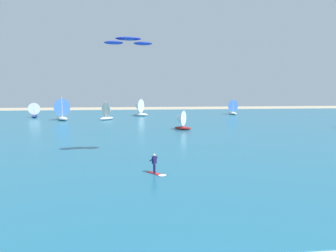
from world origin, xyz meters
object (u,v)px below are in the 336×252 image
Objects in this scene: kite at (128,41)px; sailboat_leading at (232,107)px; kitesurfer at (156,167)px; sailboat_center_horizon at (60,109)px; sailboat_outermost at (35,110)px; sailboat_mid_right at (138,107)px; sailboat_trailing at (180,120)px; sailboat_near_shore at (108,111)px.

kite is 1.07× the size of sailboat_leading.
sailboat_center_horizon is at bearing 111.69° from kitesurfer.
sailboat_outermost is 24.91m from sailboat_mid_right.
kitesurfer is 0.52× the size of sailboat_trailing.
sailboat_trailing is at bearing -121.77° from sailboat_leading.
sailboat_trailing is at bearing -38.97° from sailboat_outermost.
kite is 43.92m from sailboat_center_horizon.
sailboat_mid_right reaches higher than sailboat_near_shore.
kite is at bearing -82.16° from sailboat_near_shore.
sailboat_leading reaches higher than kitesurfer.
sailboat_outermost is at bearing -176.99° from sailboat_mid_right.
sailboat_leading is 43.34m from sailboat_center_horizon.
sailboat_leading reaches higher than sailboat_outermost.
sailboat_center_horizon is 1.46× the size of sailboat_trailing.
sailboat_trailing is 0.76× the size of sailboat_mid_right.
sailboat_leading is (23.93, 56.12, 1.40)m from kitesurfer.
kite is 1.09× the size of sailboat_near_shore.
kitesurfer is 27.70m from sailboat_trailing.
sailboat_near_shore is 0.89× the size of sailboat_mid_right.
sailboat_trailing is at bearing -53.10° from sailboat_near_shore.
sailboat_center_horizon is at bearing -165.72° from sailboat_leading.
sailboat_outermost is at bearing 116.09° from kitesurfer.
sailboat_center_horizon is at bearing -43.25° from sailboat_outermost.
sailboat_near_shore reaches higher than sailboat_trailing.
kite is 0.88× the size of sailboat_center_horizon.
kite reaches higher than sailboat_outermost.
kite reaches higher than sailboat_trailing.
sailboat_leading is at bearing 19.16° from sailboat_near_shore.
kite is 41.14m from sailboat_near_shore.
kite reaches higher than sailboat_mid_right.
sailboat_leading reaches higher than sailboat_near_shore.
sailboat_trailing is 27.84m from sailboat_mid_right.
sailboat_leading is at bearing 14.28° from sailboat_center_horizon.
sailboat_mid_right is (1.28, 48.54, -9.24)m from kite.
sailboat_near_shore is at bearing -22.65° from sailboat_outermost.
kite reaches higher than sailboat_center_horizon.
sailboat_mid_right is at bearing 90.99° from kitesurfer.
sailboat_center_horizon is 1.11× the size of sailboat_mid_right.
kitesurfer is at bearing -68.02° from kite.
sailboat_center_horizon is at bearing 142.53° from sailboat_trailing.
sailboat_center_horizon is 10.65m from sailboat_outermost.
sailboat_center_horizon is (-10.40, 0.29, 0.47)m from sailboat_near_shore.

